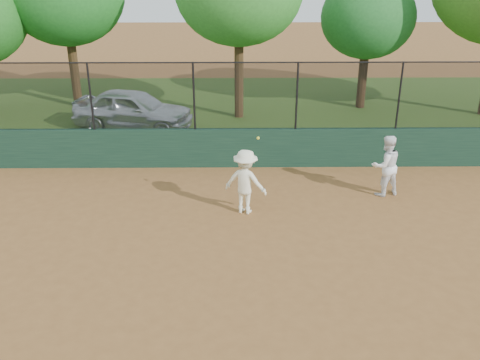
{
  "coord_description": "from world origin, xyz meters",
  "views": [
    {
      "loc": [
        0.68,
        -9.21,
        6.2
      ],
      "look_at": [
        0.8,
        2.2,
        1.2
      ],
      "focal_mm": 40.0,
      "sensor_mm": 36.0,
      "label": 1
    }
  ],
  "objects_px": {
    "parked_car": "(133,110)",
    "player_second": "(386,166)",
    "tree_3": "(368,18)",
    "player_main": "(245,182)"
  },
  "relations": [
    {
      "from": "parked_car",
      "to": "tree_3",
      "type": "bearing_deg",
      "value": -58.85
    },
    {
      "from": "player_second",
      "to": "player_main",
      "type": "distance_m",
      "value": 3.9
    },
    {
      "from": "player_main",
      "to": "tree_3",
      "type": "xyz_separation_m",
      "value": [
        5.01,
        9.62,
        2.78
      ]
    },
    {
      "from": "player_second",
      "to": "tree_3",
      "type": "height_order",
      "value": "tree_3"
    },
    {
      "from": "parked_car",
      "to": "player_second",
      "type": "relative_size",
      "value": 2.58
    },
    {
      "from": "parked_car",
      "to": "tree_3",
      "type": "height_order",
      "value": "tree_3"
    },
    {
      "from": "player_main",
      "to": "tree_3",
      "type": "relative_size",
      "value": 0.4
    },
    {
      "from": "player_second",
      "to": "parked_car",
      "type": "bearing_deg",
      "value": -54.24
    },
    {
      "from": "parked_car",
      "to": "player_main",
      "type": "height_order",
      "value": "player_main"
    },
    {
      "from": "player_second",
      "to": "player_main",
      "type": "height_order",
      "value": "player_main"
    }
  ]
}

